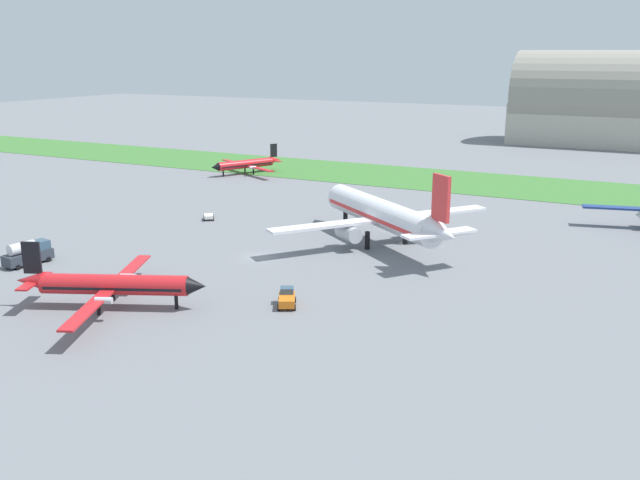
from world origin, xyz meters
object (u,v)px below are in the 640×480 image
(airplane_midfield_jet, at_px, (383,215))
(baggage_cart_midfield, at_px, (209,217))
(airplane_foreground_turboprop, at_px, (111,284))
(fuel_truck_near_gate, at_px, (28,253))
(airplane_taxiing_turboprop, at_px, (247,164))
(pushback_tug_by_runway, at_px, (287,298))

(airplane_midfield_jet, xyz_separation_m, baggage_cart_midfield, (-32.79, 1.30, -4.07))
(airplane_midfield_jet, bearing_deg, airplane_foreground_turboprop, 103.59)
(fuel_truck_near_gate, bearing_deg, airplane_taxiing_turboprop, 18.74)
(airplane_foreground_turboprop, bearing_deg, pushback_tug_by_runway, 4.86)
(baggage_cart_midfield, relative_size, pushback_tug_by_runway, 0.73)
(airplane_midfield_jet, height_order, fuel_truck_near_gate, airplane_midfield_jet)
(airplane_midfield_jet, xyz_separation_m, pushback_tug_by_runway, (0.15, -29.29, -3.72))
(airplane_taxiing_turboprop, bearing_deg, fuel_truck_near_gate, 36.77)
(airplane_midfield_jet, relative_size, baggage_cart_midfield, 10.46)
(airplane_foreground_turboprop, height_order, baggage_cart_midfield, airplane_foreground_turboprop)
(airplane_midfield_jet, bearing_deg, baggage_cart_midfield, 35.26)
(airplane_foreground_turboprop, relative_size, baggage_cart_midfield, 8.09)
(pushback_tug_by_runway, bearing_deg, baggage_cart_midfield, 18.77)
(fuel_truck_near_gate, bearing_deg, baggage_cart_midfield, -2.50)
(airplane_taxiing_turboprop, bearing_deg, baggage_cart_midfield, 51.56)
(airplane_foreground_turboprop, distance_m, pushback_tug_by_runway, 19.87)
(airplane_foreground_turboprop, distance_m, baggage_cart_midfield, 43.05)
(fuel_truck_near_gate, height_order, baggage_cart_midfield, fuel_truck_near_gate)
(airplane_midfield_jet, relative_size, pushback_tug_by_runway, 7.68)
(baggage_cart_midfield, distance_m, pushback_tug_by_runway, 44.95)
(airplane_midfield_jet, distance_m, airplane_taxiing_turboprop, 68.53)
(baggage_cart_midfield, bearing_deg, fuel_truck_near_gate, -47.84)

